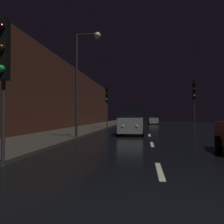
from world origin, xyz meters
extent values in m
cube|color=black|center=(0.00, 24.50, -0.01)|extent=(26.26, 84.00, 0.02)
cube|color=#38332B|center=(-6.93, 24.50, 0.07)|extent=(4.40, 84.00, 0.15)
cube|color=#472319|center=(-9.53, 21.00, 3.83)|extent=(0.80, 63.00, 7.66)
cube|color=beige|center=(0.00, 3.00, 0.01)|extent=(0.16, 2.20, 0.01)
cube|color=beige|center=(0.00, 9.16, 0.01)|extent=(0.16, 2.20, 0.01)
cube|color=beige|center=(0.00, 15.11, 0.01)|extent=(0.16, 2.20, 0.01)
cylinder|color=#38383A|center=(4.63, 21.12, 1.62)|extent=(0.12, 0.12, 3.24)
cube|color=black|center=(4.63, 21.12, 4.19)|extent=(0.36, 0.39, 1.90)
sphere|color=black|center=(4.60, 20.95, 4.82)|extent=(0.22, 0.22, 0.22)
sphere|color=black|center=(4.60, 20.95, 4.19)|extent=(0.22, 0.22, 0.22)
sphere|color=#19D84C|center=(4.60, 20.95, 3.56)|extent=(0.22, 0.22, 0.22)
cylinder|color=#38383A|center=(-4.63, 23.33, 1.56)|extent=(0.12, 0.12, 3.11)
cube|color=black|center=(-4.63, 23.33, 4.06)|extent=(0.37, 0.39, 1.90)
sphere|color=black|center=(-4.67, 23.15, 4.70)|extent=(0.22, 0.22, 0.22)
sphere|color=black|center=(-4.67, 23.15, 4.06)|extent=(0.22, 0.22, 0.22)
sphere|color=#19D84C|center=(-4.67, 23.15, 3.43)|extent=(0.22, 0.22, 0.22)
cylinder|color=#38383A|center=(-4.73, 2.99, 1.33)|extent=(0.12, 0.12, 2.65)
cube|color=black|center=(-4.73, 2.99, 3.60)|extent=(0.37, 0.39, 1.90)
sphere|color=black|center=(-4.69, 2.82, 4.24)|extent=(0.22, 0.22, 0.22)
sphere|color=black|center=(-4.69, 2.82, 3.60)|extent=(0.22, 0.22, 0.22)
sphere|color=#19D84C|center=(-4.69, 2.82, 2.97)|extent=(0.22, 0.22, 0.22)
cylinder|color=#2D2D30|center=(-4.83, 11.34, 3.46)|extent=(0.16, 0.16, 6.93)
cylinder|color=#2D2D30|center=(-4.13, 11.34, 6.88)|extent=(1.40, 0.10, 0.10)
sphere|color=beige|center=(-3.43, 11.34, 6.78)|extent=(0.44, 0.44, 0.44)
cube|color=silver|center=(-1.45, 15.48, 0.80)|extent=(1.86, 4.34, 1.14)
cube|color=black|center=(-1.45, 15.64, 1.80)|extent=(1.58, 2.17, 0.87)
cylinder|color=black|center=(-0.54, 13.96, 0.33)|extent=(0.23, 0.66, 0.66)
cylinder|color=black|center=(-2.36, 13.96, 0.33)|extent=(0.23, 0.66, 0.66)
cylinder|color=black|center=(-0.54, 17.00, 0.33)|extent=(0.23, 0.66, 0.66)
cylinder|color=black|center=(-2.36, 17.00, 0.33)|extent=(0.23, 0.66, 0.66)
sphere|color=white|center=(-0.94, 13.36, 0.80)|extent=(0.19, 0.19, 0.19)
sphere|color=white|center=(-1.96, 13.36, 0.80)|extent=(0.19, 0.19, 0.19)
sphere|color=red|center=(-0.94, 17.61, 0.80)|extent=(0.19, 0.19, 0.19)
sphere|color=red|center=(-1.96, 17.61, 0.80)|extent=(0.19, 0.19, 0.19)
cube|color=silver|center=(1.28, 39.43, 0.67)|extent=(1.56, 3.65, 0.96)
cube|color=black|center=(1.28, 39.30, 1.51)|extent=(1.33, 1.82, 0.73)
cylinder|color=black|center=(0.51, 40.71, 0.28)|extent=(0.19, 0.56, 0.56)
cylinder|color=black|center=(2.04, 40.71, 0.28)|extent=(0.19, 0.56, 0.56)
cylinder|color=black|center=(0.51, 38.16, 0.28)|extent=(0.19, 0.56, 0.56)
cylinder|color=black|center=(2.04, 38.16, 0.28)|extent=(0.19, 0.56, 0.56)
sphere|color=slate|center=(0.85, 41.22, 0.67)|extent=(0.16, 0.16, 0.16)
sphere|color=slate|center=(1.71, 41.22, 0.67)|extent=(0.16, 0.16, 0.16)
sphere|color=red|center=(0.85, 37.65, 0.67)|extent=(0.16, 0.16, 0.16)
sphere|color=red|center=(1.71, 37.65, 0.67)|extent=(0.16, 0.16, 0.16)
cylinder|color=black|center=(2.97, 7.68, 0.31)|extent=(0.21, 0.62, 0.62)
sphere|color=slate|center=(3.35, 8.25, 0.75)|extent=(0.17, 0.17, 0.17)
camera|label=1|loc=(-0.44, -3.81, 1.56)|focal=38.16mm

